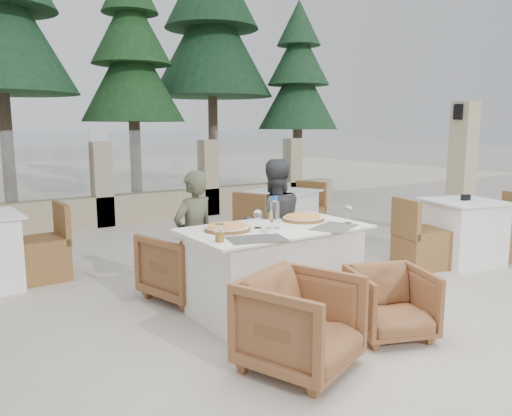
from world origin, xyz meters
TOP-DOWN VIEW (x-y plane):
  - ground at (0.00, 0.00)m, footprint 80.00×80.00m
  - sand_patch at (0.00, 14.00)m, footprint 30.00×16.00m
  - perimeter_wall_far at (0.00, 4.80)m, footprint 10.00×0.34m
  - lantern_pillar at (4.20, 1.00)m, footprint 0.34×0.34m
  - pine_centre at (1.50, 7.20)m, footprint 2.20×2.20m
  - pine_mid_right at (3.80, 7.80)m, footprint 2.99×2.99m
  - pine_far_right at (5.50, 6.50)m, footprint 1.98×1.98m
  - dining_table at (0.06, 0.04)m, footprint 1.60×0.90m
  - placemat_near_left at (-0.34, -0.26)m, footprint 0.51×0.41m
  - placemat_near_right at (0.48, -0.25)m, footprint 0.53×0.46m
  - pizza_left at (-0.37, 0.15)m, footprint 0.48×0.48m
  - pizza_right at (0.46, 0.15)m, footprint 0.47×0.47m
  - water_bottle at (0.03, 0.02)m, footprint 0.09×0.09m
  - wine_glass_centre at (-0.09, 0.09)m, footprint 0.09×0.09m
  - wine_glass_corner at (0.71, -0.19)m, footprint 0.09×0.09m
  - beer_glass_left at (-0.63, -0.17)m, footprint 0.07×0.07m
  - beer_glass_right at (0.24, 0.37)m, footprint 0.09×0.09m
  - olive_dish at (-0.12, -0.11)m, footprint 0.15×0.15m
  - armchair_far_left at (-0.43, 0.83)m, footprint 0.86×0.87m
  - armchair_far_right at (0.47, 0.59)m, footprint 0.68×0.70m
  - armchair_near_left at (-0.44, -0.92)m, footprint 0.91×0.92m
  - armchair_near_right at (0.49, -0.90)m, footprint 0.76×0.77m
  - diner_left at (-0.41, 0.68)m, footprint 0.51×0.39m
  - diner_right at (0.39, 0.53)m, footprint 0.75×0.65m
  - bg_table_b at (1.66, 2.02)m, footprint 1.83×1.38m
  - bg_table_c at (2.89, 0.06)m, footprint 1.80×1.22m

SIDE VIEW (x-z plane):
  - ground at x=0.00m, z-range 0.00..0.00m
  - sand_patch at x=0.00m, z-range 0.00..0.01m
  - armchair_far_right at x=0.47m, z-range 0.00..0.54m
  - armchair_near_right at x=0.49m, z-range 0.00..0.55m
  - armchair_near_left at x=-0.44m, z-range 0.00..0.65m
  - armchair_far_left at x=-0.43m, z-range 0.00..0.66m
  - dining_table at x=0.06m, z-range 0.00..0.77m
  - bg_table_b at x=1.66m, z-range 0.00..0.77m
  - bg_table_c at x=2.89m, z-range 0.00..0.77m
  - diner_left at x=-0.41m, z-range 0.00..1.24m
  - diner_right at x=0.39m, z-range 0.00..1.33m
  - placemat_near_left at x=-0.34m, z-range 0.77..0.77m
  - placemat_near_right at x=0.48m, z-range 0.77..0.77m
  - olive_dish at x=-0.12m, z-range 0.77..0.81m
  - pizza_left at x=-0.37m, z-range 0.77..0.82m
  - pizza_right at x=0.46m, z-range 0.77..0.82m
  - perimeter_wall_far at x=0.00m, z-range 0.00..1.60m
  - beer_glass_right at x=0.24m, z-range 0.77..0.91m
  - beer_glass_left at x=-0.63m, z-range 0.77..0.91m
  - wine_glass_centre at x=-0.09m, z-range 0.77..0.95m
  - wine_glass_corner at x=0.71m, z-range 0.77..0.95m
  - water_bottle at x=0.03m, z-range 0.77..1.05m
  - lantern_pillar at x=4.20m, z-range 0.00..2.00m
  - pine_far_right at x=5.50m, z-range 0.00..4.50m
  - pine_centre at x=1.50m, z-range 0.00..5.00m
  - pine_mid_right at x=3.80m, z-range 0.00..6.80m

